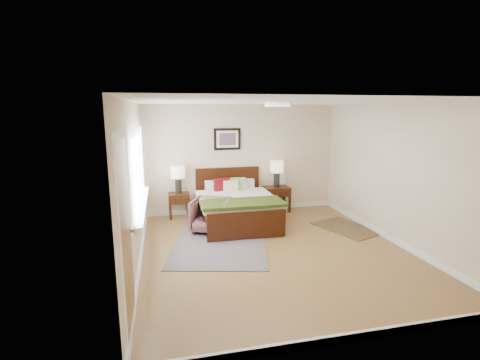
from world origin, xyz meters
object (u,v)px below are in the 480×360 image
Objects in this scene: lamp_left at (178,175)px; bed at (236,202)px; armchair at (211,215)px; lamp_right at (277,169)px; nightstand_left at (179,199)px; rug_persian at (220,243)px; nightstand_right at (277,196)px.

bed is at bearing -32.25° from lamp_left.
lamp_right is at bearing 55.43° from armchair.
lamp_left is at bearing 90.00° from nightstand_left.
lamp_right is 0.83× the size of armchair.
bed is 1.44m from lamp_left.
rug_persian is (0.63, -1.75, -0.97)m from lamp_left.
nightstand_left is at bearing -90.00° from lamp_left.
rug_persian is at bearing -116.62° from bed.
nightstand_right is 0.97× the size of lamp_left.
nightstand_right is 0.65m from lamp_right.
armchair reaches higher than nightstand_left.
nightstand_right reaches higher than nightstand_left.
bed is 1.24m from rug_persian.
nightstand_left is at bearing 148.47° from bed.
nightstand_right is 0.26× the size of rug_persian.
nightstand_left is (-1.15, 0.70, -0.05)m from bed.
rug_persian is at bearing -133.44° from lamp_right.
rug_persian is (0.07, -0.67, -0.33)m from armchair.
rug_persian is at bearing -69.85° from nightstand_left.
armchair is (-1.72, -1.08, -0.68)m from lamp_right.
lamp_left reaches higher than nightstand_left.
nightstand_left is 0.75× the size of armchair.
lamp_right is (1.14, 0.72, 0.53)m from bed.
nightstand_right is at bearing -0.32° from lamp_left.
bed is at bearing 76.77° from rug_persian.
armchair is 0.32× the size of rug_persian.
lamp_left reaches higher than rug_persian.
bed is at bearing 54.87° from armchair.
armchair reaches higher than nightstand_right.
nightstand_right is at bearing 59.74° from rug_persian.
nightstand_left is 1.21m from armchair.
lamp_right reaches higher than bed.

